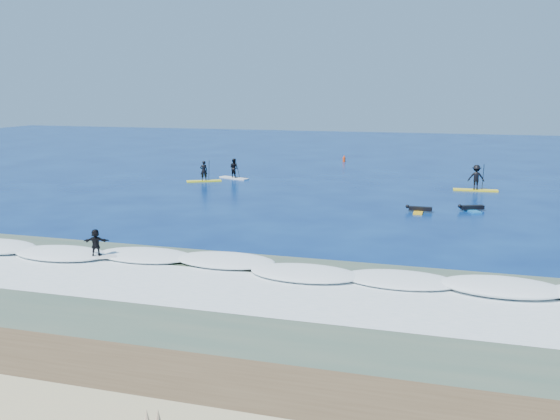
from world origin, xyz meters
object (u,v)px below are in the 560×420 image
(prone_paddler_far, at_px, (471,208))
(marker_buoy, at_px, (344,159))
(sup_paddler_left, at_px, (204,174))
(prone_paddler_near, at_px, (419,210))
(sup_paddler_right, at_px, (476,179))
(wave_surfer, at_px, (96,244))
(sup_paddler_center, at_px, (234,170))

(prone_paddler_far, height_order, marker_buoy, marker_buoy)
(sup_paddler_left, xyz_separation_m, prone_paddler_near, (18.83, -8.38, -0.50))
(prone_paddler_far, xyz_separation_m, marker_buoy, (-13.30, 24.92, 0.17))
(sup_paddler_right, xyz_separation_m, wave_surfer, (-17.07, -26.29, -0.14))
(sup_paddler_right, bearing_deg, prone_paddler_near, -112.62)
(sup_paddler_center, xyz_separation_m, prone_paddler_far, (20.23, -9.43, -0.61))
(sup_paddler_left, height_order, sup_paddler_right, sup_paddler_right)
(prone_paddler_near, bearing_deg, sup_paddler_right, -20.04)
(sup_paddler_right, bearing_deg, prone_paddler_far, -95.25)
(wave_surfer, bearing_deg, sup_paddler_left, 83.63)
(sup_paddler_right, distance_m, wave_surfer, 31.35)
(sup_paddler_left, relative_size, wave_surfer, 1.50)
(sup_paddler_center, height_order, prone_paddler_far, sup_paddler_center)
(marker_buoy, bearing_deg, sup_paddler_right, -50.06)
(wave_surfer, bearing_deg, sup_paddler_center, 78.78)
(sup_paddler_right, bearing_deg, wave_surfer, -125.93)
(prone_paddler_near, relative_size, prone_paddler_far, 0.95)
(sup_paddler_center, height_order, prone_paddler_near, sup_paddler_center)
(sup_paddler_left, distance_m, prone_paddler_near, 20.61)
(sup_paddler_center, xyz_separation_m, marker_buoy, (6.93, 15.49, -0.44))
(prone_paddler_far, bearing_deg, sup_paddler_center, 40.87)
(sup_paddler_left, bearing_deg, wave_surfer, -108.01)
(sup_paddler_left, bearing_deg, marker_buoy, 33.74)
(sup_paddler_left, relative_size, prone_paddler_near, 1.36)
(sup_paddler_left, relative_size, sup_paddler_right, 0.85)
(sup_paddler_left, height_order, sup_paddler_center, sup_paddler_left)
(sup_paddler_center, xyz_separation_m, prone_paddler_near, (16.99, -10.83, -0.62))
(sup_paddler_left, distance_m, marker_buoy, 19.97)
(wave_surfer, bearing_deg, sup_paddler_right, 38.42)
(wave_surfer, distance_m, marker_buoy, 42.73)
(marker_buoy, bearing_deg, prone_paddler_near, -69.07)
(sup_paddler_center, bearing_deg, sup_paddler_left, -105.27)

